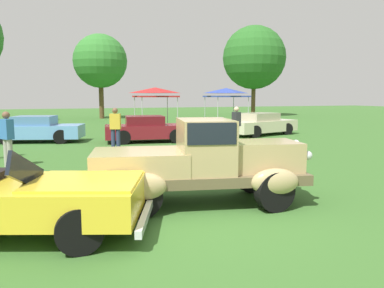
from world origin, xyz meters
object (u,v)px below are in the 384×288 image
Objects in this scene: show_car_burgundy at (147,129)px; spectator_by_row at (236,125)px; canopy_tent_center_field at (226,92)px; canopy_tent_left_field at (155,92)px; neighbor_convertible at (19,198)px; spectator_near_truck at (115,128)px; show_car_cream at (261,124)px; feature_pickup_truck at (201,161)px; spectator_far_side at (7,137)px; show_car_skyblue at (38,129)px.

spectator_by_row is at bearing -39.11° from show_car_burgundy.
canopy_tent_center_field reaches higher than show_car_burgundy.
canopy_tent_left_field reaches higher than spectator_by_row.
spectator_near_truck is at bearing 71.83° from neighbor_convertible.
show_car_burgundy is 6.64m from show_car_cream.
feature_pickup_truck is 2.60× the size of spectator_near_truck.
canopy_tent_left_field is 1.00× the size of canopy_tent_center_field.
spectator_far_side is (-3.59, -2.30, 0.00)m from spectator_near_truck.
feature_pickup_truck is 2.60× the size of spectator_by_row.
neighbor_convertible is 9.02m from spectator_near_truck.
spectator_near_truck is at bearing -132.42° from canopy_tent_center_field.
show_car_burgundy is 3.08m from spectator_near_truck.
canopy_tent_center_field is at bearing 44.20° from spectator_far_side.
spectator_far_side is 14.92m from canopy_tent_left_field.
show_car_cream is (6.58, 0.89, 0.00)m from show_car_burgundy.
spectator_far_side reaches higher than show_car_burgundy.
feature_pickup_truck reaches higher than neighbor_convertible.
show_car_burgundy is (4.82, -1.69, -0.00)m from show_car_skyblue.
show_car_cream is at bearing -59.23° from canopy_tent_left_field.
spectator_by_row is (8.10, -4.36, 0.31)m from show_car_skyblue.
neighbor_convertible is at bearing -133.62° from spectator_by_row.
neighbor_convertible is 2.63× the size of spectator_far_side.
canopy_tent_left_field reaches higher than neighbor_convertible.
canopy_tent_left_field reaches higher than show_car_skyblue.
neighbor_convertible is 6.32m from spectator_far_side.
spectator_near_truck is 1.00× the size of spectator_by_row.
spectator_near_truck is 4.26m from spectator_far_side.
canopy_tent_center_field is at bearing 46.20° from show_car_burgundy.
spectator_by_row is at bearing -28.27° from show_car_skyblue.
show_car_skyblue is at bearing 105.86° from feature_pickup_truck.
spectator_near_truck is 14.62m from canopy_tent_center_field.
show_car_skyblue is 14.49m from canopy_tent_center_field.
show_car_skyblue is at bearing -139.77° from canopy_tent_left_field.
neighbor_convertible is 11.95m from show_car_burgundy.
spectator_by_row is at bearing -113.09° from canopy_tent_center_field.
neighbor_convertible is at bearing -110.68° from canopy_tent_left_field.
show_car_skyblue is 9.69m from canopy_tent_left_field.
neighbor_convertible is 2.63× the size of spectator_near_truck.
canopy_tent_left_field is 5.53m from canopy_tent_center_field.
spectator_far_side is at bearing -135.80° from canopy_tent_center_field.
canopy_tent_center_field is (4.67, 10.96, 1.51)m from spectator_by_row.
show_car_burgundy is 2.44× the size of spectator_by_row.
feature_pickup_truck is 0.96× the size of show_car_cream.
spectator_by_row is (-3.30, -3.56, 0.31)m from show_car_cream.
feature_pickup_truck is 13.82m from show_car_cream.
feature_pickup_truck is at bearing -116.56° from canopy_tent_center_field.
canopy_tent_center_field reaches higher than spectator_by_row.
spectator_by_row is at bearing 46.38° from neighbor_convertible.
spectator_far_side reaches higher than show_car_skyblue.
feature_pickup_truck is 2.60× the size of spectator_far_side.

